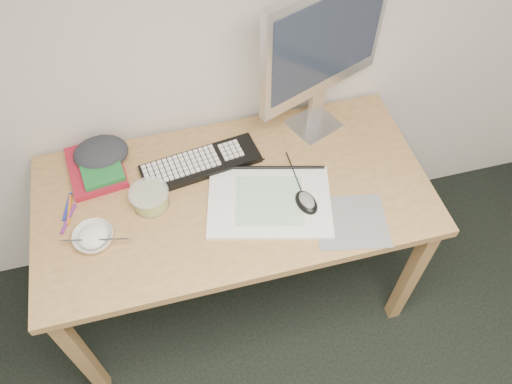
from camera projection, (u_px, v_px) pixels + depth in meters
The scene contains 18 objects.
desk at pixel (234, 205), 1.84m from camera, with size 1.40×0.70×0.75m.
mousepad at pixel (351, 222), 1.70m from camera, with size 0.24×0.22×0.00m, color slate.
sketchpad at pixel (269, 201), 1.74m from camera, with size 0.43×0.30×0.01m, color silver.
keyboard at pixel (201, 164), 1.84m from camera, with size 0.44×0.14×0.03m, color black.
monitor at pixel (324, 45), 1.67m from camera, with size 0.49×0.23×0.60m.
mouse at pixel (307, 200), 1.71m from camera, with size 0.07×0.11×0.04m, color black.
rice_bowl at pixel (94, 238), 1.63m from camera, with size 0.13×0.13×0.04m, color white.
chopsticks at pixel (95, 240), 1.60m from camera, with size 0.02×0.02×0.22m, color silver.
fruit_tub at pixel (150, 198), 1.72m from camera, with size 0.14×0.14×0.07m, color gold.
book_red at pixel (96, 168), 1.83m from camera, with size 0.19×0.25×0.03m, color maroon.
book_green at pixel (100, 165), 1.80m from camera, with size 0.14×0.20×0.02m, color #1B6C2E.
cloth_lump at pixel (101, 153), 1.84m from camera, with size 0.17×0.14×0.07m, color #25292D.
pencil_pink at pixel (242, 186), 1.78m from camera, with size 0.01×0.01×0.18m, color pink.
pencil_tan at pixel (226, 182), 1.80m from camera, with size 0.01×0.01×0.17m, color #A88158.
pencil_black at pixel (244, 167), 1.84m from camera, with size 0.01×0.01×0.17m, color black.
marker_blue at pixel (67, 207), 1.73m from camera, with size 0.01×0.01×0.11m, color #1D2A9F.
marker_orange at pixel (69, 210), 1.72m from camera, with size 0.01×0.01×0.12m, color orange.
marker_purple at pixel (68, 219), 1.70m from camera, with size 0.01×0.01×0.12m, color #6D227F.
Camera 1 is at (-0.07, 0.38, 2.17)m, focal length 35.00 mm.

